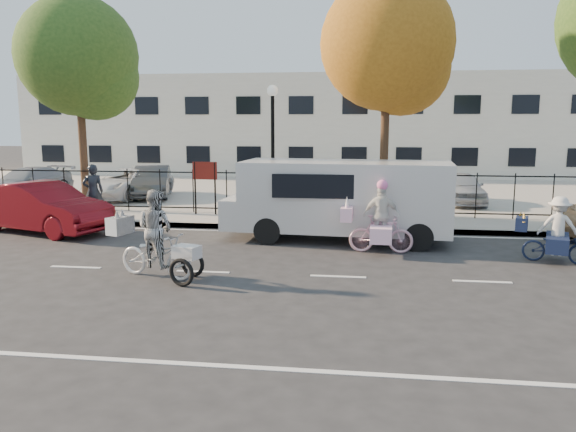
% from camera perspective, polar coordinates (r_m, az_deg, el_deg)
% --- Properties ---
extents(ground, '(120.00, 120.00, 0.00)m').
position_cam_1_polar(ground, '(12.67, -8.64, -5.64)').
color(ground, '#333334').
extents(road_markings, '(60.00, 9.52, 0.01)m').
position_cam_1_polar(road_markings, '(12.67, -8.64, -5.61)').
color(road_markings, silver).
rests_on(road_markings, ground).
extents(curb, '(60.00, 0.10, 0.15)m').
position_cam_1_polar(curb, '(17.44, -4.05, -1.11)').
color(curb, '#A8A399').
rests_on(curb, ground).
extents(sidewalk, '(60.00, 2.20, 0.15)m').
position_cam_1_polar(sidewalk, '(18.45, -3.40, -0.51)').
color(sidewalk, '#A8A399').
rests_on(sidewalk, ground).
extents(parking_lot, '(60.00, 15.60, 0.15)m').
position_cam_1_polar(parking_lot, '(27.15, 0.16, 2.75)').
color(parking_lot, '#A8A399').
rests_on(parking_lot, ground).
extents(iron_fence, '(58.00, 0.06, 1.50)m').
position_cam_1_polar(iron_fence, '(19.39, -2.81, 2.45)').
color(iron_fence, black).
rests_on(iron_fence, sidewalk).
extents(building, '(34.00, 10.00, 6.00)m').
position_cam_1_polar(building, '(36.89, 2.18, 9.10)').
color(building, silver).
rests_on(building, ground).
extents(lamppost, '(0.36, 0.36, 4.33)m').
position_cam_1_polar(lamppost, '(18.77, -1.57, 9.00)').
color(lamppost, black).
rests_on(lamppost, sidewalk).
extents(street_sign, '(0.85, 0.06, 1.80)m').
position_cam_1_polar(street_sign, '(19.37, -8.44, 3.89)').
color(street_sign, black).
rests_on(street_sign, sidewalk).
extents(zebra_trike, '(2.21, 1.36, 1.90)m').
position_cam_1_polar(zebra_trike, '(12.27, -13.27, -2.77)').
color(zebra_trike, silver).
rests_on(zebra_trike, ground).
extents(unicorn_bike, '(1.85, 1.29, 1.87)m').
position_cam_1_polar(unicorn_bike, '(14.37, 9.32, -1.02)').
color(unicorn_bike, '#CE9DAF').
rests_on(unicorn_bike, ground).
extents(bull_bike, '(1.76, 1.24, 1.59)m').
position_cam_1_polar(bull_bike, '(14.60, 25.61, -1.90)').
color(bull_bike, black).
rests_on(bull_bike, ground).
extents(white_van, '(6.37, 2.52, 2.22)m').
position_cam_1_polar(white_van, '(15.68, 5.43, 1.92)').
color(white_van, silver).
rests_on(white_van, ground).
extents(red_sedan, '(4.82, 3.00, 1.50)m').
position_cam_1_polar(red_sedan, '(18.38, -23.65, 0.79)').
color(red_sedan, '#610B11').
rests_on(red_sedan, ground).
extents(pedestrian, '(0.78, 0.70, 1.79)m').
position_cam_1_polar(pedestrian, '(19.39, -19.19, 2.36)').
color(pedestrian, black).
rests_on(pedestrian, sidewalk).
extents(lot_car_a, '(2.80, 4.52, 1.22)m').
position_cam_1_polar(lot_car_a, '(26.29, -25.00, 3.14)').
color(lot_car_a, '#9A9CA1').
rests_on(lot_car_a, parking_lot).
extents(lot_car_b, '(2.98, 4.75, 1.23)m').
position_cam_1_polar(lot_car_b, '(24.34, -15.96, 3.22)').
color(lot_car_b, white).
rests_on(lot_car_b, parking_lot).
extents(lot_car_c, '(2.46, 4.19, 1.31)m').
position_cam_1_polar(lot_car_c, '(24.40, -13.64, 3.43)').
color(lot_car_c, '#43474A').
rests_on(lot_car_c, parking_lot).
extents(lot_car_d, '(1.58, 3.66, 1.23)m').
position_cam_1_polar(lot_car_d, '(22.81, 17.18, 2.77)').
color(lot_car_d, '#B2B5BB').
rests_on(lot_car_d, parking_lot).
extents(tree_west, '(4.17, 4.17, 7.65)m').
position_cam_1_polar(tree_west, '(21.62, -20.15, 14.46)').
color(tree_west, '#442D1D').
rests_on(tree_west, ground).
extents(tree_mid, '(4.35, 4.35, 7.97)m').
position_cam_1_polar(tree_mid, '(19.24, 10.46, 16.23)').
color(tree_mid, '#442D1D').
rests_on(tree_mid, ground).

